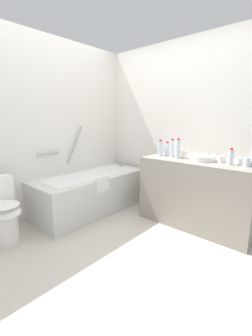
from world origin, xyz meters
name	(u,v)px	position (x,y,z in m)	size (l,w,h in m)	color
ground_plane	(108,244)	(0.00, 0.00, 0.00)	(3.86, 3.86, 0.00)	beige
wall_back_tiled	(41,129)	(0.00, 1.26, 1.21)	(3.26, 0.10, 2.41)	silver
wall_right_mirror	(179,128)	(1.48, 0.00, 1.21)	(0.10, 2.82, 2.41)	silver
bathtub	(92,191)	(0.50, 0.85, 0.29)	(1.70, 0.72, 1.23)	silver
toilet	(2,212)	(-0.73, 0.89, 0.35)	(0.36, 0.48, 0.73)	white
vanity_counter	(198,193)	(1.11, -0.51, 0.42)	(0.64, 1.38, 0.85)	gray
sink_basin	(203,158)	(1.09, -0.55, 0.88)	(0.30, 0.30, 0.06)	white
sink_faucet	(208,156)	(1.27, -0.55, 0.88)	(0.13, 0.15, 0.08)	silver
water_bottle_0	(160,148)	(1.07, 0.05, 0.95)	(0.06, 0.06, 0.22)	silver
water_bottle_1	(167,149)	(1.14, -0.02, 0.93)	(0.07, 0.07, 0.19)	silver
water_bottle_2	(178,149)	(1.05, -0.24, 0.97)	(0.06, 0.06, 0.26)	silver
water_bottle_3	(172,148)	(1.10, -0.12, 0.96)	(0.06, 0.06, 0.24)	silver
water_bottle_4	(231,157)	(1.06, -0.88, 0.93)	(0.06, 0.06, 0.19)	silver
drinking_glass_0	(222,159)	(1.14, -0.76, 0.88)	(0.08, 0.08, 0.08)	white
drinking_glass_1	(240,161)	(1.14, -0.96, 0.88)	(0.06, 0.06, 0.08)	white
drinking_glass_2	(247,162)	(1.08, -1.04, 0.89)	(0.07, 0.07, 0.10)	white
drinking_glass_3	(185,155)	(1.10, -0.30, 0.89)	(0.08, 0.08, 0.09)	white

